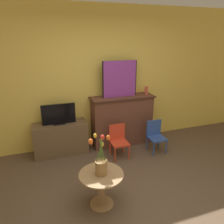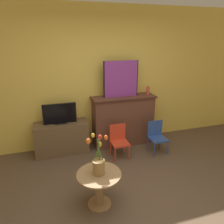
{
  "view_description": "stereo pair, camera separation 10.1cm",
  "coord_description": "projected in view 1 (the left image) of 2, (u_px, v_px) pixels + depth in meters",
  "views": [
    {
      "loc": [
        -1.11,
        -1.97,
        2.13
      ],
      "look_at": [
        -0.02,
        1.2,
        0.96
      ],
      "focal_mm": 35.0,
      "sensor_mm": 36.0,
      "label": 1
    },
    {
      "loc": [
        -1.01,
        -2.0,
        2.13
      ],
      "look_at": [
        -0.02,
        1.2,
        0.96
      ],
      "focal_mm": 35.0,
      "sensor_mm": 36.0,
      "label": 2
    }
  ],
  "objects": [
    {
      "name": "ground_plane",
      "position": [
        144.0,
        212.0,
        2.8
      ],
      "size": [
        14.0,
        14.0,
        0.0
      ],
      "primitive_type": "plane",
      "color": "brown"
    },
    {
      "name": "wall_back",
      "position": [
        97.0,
        79.0,
        4.26
      ],
      "size": [
        8.0,
        0.06,
        2.7
      ],
      "color": "#EAC651",
      "rests_on": "ground"
    },
    {
      "name": "fireplace_mantel",
      "position": [
        122.0,
        120.0,
        4.46
      ],
      "size": [
        1.28,
        0.43,
        1.01
      ],
      "color": "brown",
      "rests_on": "ground"
    },
    {
      "name": "painting",
      "position": [
        120.0,
        79.0,
        4.18
      ],
      "size": [
        0.69,
        0.03,
        0.7
      ],
      "color": "black",
      "rests_on": "fireplace_mantel"
    },
    {
      "name": "mantel_candle",
      "position": [
        146.0,
        90.0,
        4.44
      ],
      "size": [
        0.07,
        0.07,
        0.16
      ],
      "color": "#CC4C3D",
      "rests_on": "fireplace_mantel"
    },
    {
      "name": "tv_stand",
      "position": [
        61.0,
        139.0,
        4.13
      ],
      "size": [
        0.99,
        0.4,
        0.6
      ],
      "color": "brown",
      "rests_on": "ground"
    },
    {
      "name": "tv_monitor",
      "position": [
        59.0,
        115.0,
        3.98
      ],
      "size": [
        0.61,
        0.12,
        0.38
      ],
      "color": "black",
      "rests_on": "tv_stand"
    },
    {
      "name": "chair_red",
      "position": [
        118.0,
        139.0,
        4.02
      ],
      "size": [
        0.31,
        0.31,
        0.6
      ],
      "color": "red",
      "rests_on": "ground"
    },
    {
      "name": "chair_blue",
      "position": [
        156.0,
        135.0,
        4.21
      ],
      "size": [
        0.31,
        0.31,
        0.6
      ],
      "color": "#2D4C99",
      "rests_on": "ground"
    },
    {
      "name": "side_table",
      "position": [
        101.0,
        185.0,
        2.82
      ],
      "size": [
        0.57,
        0.57,
        0.48
      ],
      "color": "#99754C",
      "rests_on": "ground"
    },
    {
      "name": "vase_tulips",
      "position": [
        101.0,
        163.0,
        2.72
      ],
      "size": [
        0.27,
        0.24,
        0.52
      ],
      "color": "olive",
      "rests_on": "side_table"
    }
  ]
}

